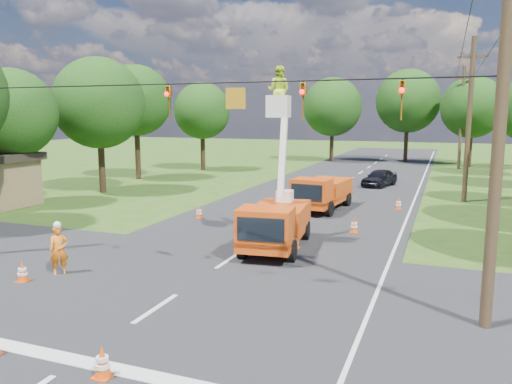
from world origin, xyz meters
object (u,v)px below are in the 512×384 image
at_px(distant_car, 379,178).
at_px(traffic_cone_3, 354,225).
at_px(traffic_cone_1, 102,362).
at_px(traffic_cone_8, 199,212).
at_px(pole_right_mid, 469,119).
at_px(traffic_cone_2, 295,240).
at_px(tree_left_f, 202,111).
at_px(second_truck, 322,192).
at_px(tree_far_a, 333,107).
at_px(tree_far_b, 408,101).
at_px(tree_far_c, 472,107).
at_px(tree_left_d, 99,103).
at_px(pole_right_near, 500,127).
at_px(tree_left_c, 12,113).
at_px(ground_worker, 59,250).
at_px(traffic_cone_7, 398,204).
at_px(pole_right_far, 462,117).
at_px(bucket_truck, 276,210).
at_px(traffic_cone_4, 22,272).
at_px(tree_left_e, 136,101).

xyz_separation_m(distant_car, traffic_cone_3, (0.85, -15.59, -0.30)).
relative_size(traffic_cone_1, traffic_cone_8, 1.00).
bearing_deg(pole_right_mid, traffic_cone_2, -114.91).
bearing_deg(tree_left_f, second_truck, -45.77).
xyz_separation_m(tree_far_a, tree_far_b, (8.00, 2.00, 0.62)).
bearing_deg(tree_far_c, tree_left_d, -132.22).
bearing_deg(tree_far_b, pole_right_near, -83.03).
xyz_separation_m(tree_far_b, tree_far_c, (6.50, -3.00, -0.75)).
relative_size(second_truck, traffic_cone_8, 7.77).
distance_m(traffic_cone_8, pole_right_near, 16.72).
distance_m(tree_left_c, tree_far_c, 42.02).
xyz_separation_m(ground_worker, tree_far_b, (7.73, 45.49, 5.96)).
bearing_deg(traffic_cone_7, traffic_cone_3, -102.02).
xyz_separation_m(traffic_cone_1, traffic_cone_3, (2.59, 14.70, 0.00)).
bearing_deg(traffic_cone_7, pole_right_far, 81.67).
xyz_separation_m(tree_left_c, tree_left_d, (1.50, 6.00, 0.69)).
bearing_deg(bucket_truck, traffic_cone_3, 51.52).
bearing_deg(distant_car, tree_far_b, 106.13).
bearing_deg(traffic_cone_1, traffic_cone_3, 80.01).
xyz_separation_m(ground_worker, traffic_cone_4, (-0.55, -1.07, -0.49)).
distance_m(second_truck, tree_far_c, 29.83).
xyz_separation_m(traffic_cone_4, tree_left_f, (-9.52, 31.56, 5.33)).
xyz_separation_m(pole_right_far, tree_left_f, (-23.30, -10.00, 0.58)).
bearing_deg(tree_far_a, traffic_cone_7, -70.05).
bearing_deg(traffic_cone_2, tree_left_c, 169.34).
height_order(traffic_cone_2, traffic_cone_3, same).
relative_size(pole_right_near, tree_left_d, 1.08).
relative_size(traffic_cone_1, tree_left_c, 0.09).
relative_size(traffic_cone_3, pole_right_far, 0.07).
bearing_deg(tree_far_b, tree_left_d, -120.96).
relative_size(traffic_cone_2, tree_left_f, 0.08).
bearing_deg(tree_left_d, bucket_truck, -31.39).
distance_m(pole_right_near, tree_far_c, 42.02).
distance_m(traffic_cone_3, traffic_cone_8, 8.08).
height_order(traffic_cone_4, tree_far_c, tree_far_c).
xyz_separation_m(tree_left_d, tree_left_f, (0.20, 15.00, -0.44)).
bearing_deg(traffic_cone_2, tree_left_e, 138.51).
xyz_separation_m(pole_right_near, tree_far_c, (1.00, 42.00, 0.96)).
bearing_deg(traffic_cone_2, traffic_cone_8, 149.11).
xyz_separation_m(pole_right_far, tree_left_c, (-25.00, -31.00, 0.33)).
bearing_deg(pole_right_far, second_truck, -106.26).
bearing_deg(traffic_cone_4, bucket_truck, 46.63).
relative_size(bucket_truck, pole_right_near, 0.73).
bearing_deg(traffic_cone_1, traffic_cone_2, 85.72).
xyz_separation_m(second_truck, traffic_cone_3, (2.67, -4.73, -0.68)).
xyz_separation_m(pole_right_mid, tree_left_c, (-25.00, -11.00, 0.33)).
xyz_separation_m(traffic_cone_1, tree_left_f, (-15.76, 35.54, 5.33)).
height_order(ground_worker, tree_far_a, tree_far_a).
distance_m(second_truck, pole_right_mid, 10.58).
distance_m(traffic_cone_8, tree_left_f, 23.68).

